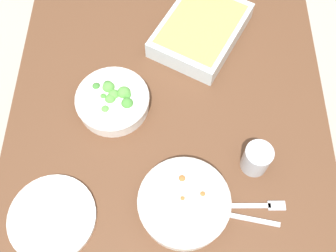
# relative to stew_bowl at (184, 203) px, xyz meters

# --- Properties ---
(ground_plane) EXTENTS (6.00, 6.00, 0.00)m
(ground_plane) POSITION_rel_stew_bowl_xyz_m (-0.23, -0.04, -0.77)
(ground_plane) COLOR #B2A899
(dining_table) EXTENTS (1.20, 0.90, 0.74)m
(dining_table) POSITION_rel_stew_bowl_xyz_m (-0.23, -0.04, -0.12)
(dining_table) COLOR brown
(dining_table) RESTS_ON ground_plane
(stew_bowl) EXTENTS (0.23, 0.23, 0.06)m
(stew_bowl) POSITION_rel_stew_bowl_xyz_m (0.00, 0.00, 0.00)
(stew_bowl) COLOR silver
(stew_bowl) RESTS_ON dining_table
(broccoli_bowl) EXTENTS (0.21, 0.21, 0.07)m
(broccoli_bowl) POSITION_rel_stew_bowl_xyz_m (-0.29, -0.20, -0.00)
(broccoli_bowl) COLOR silver
(broccoli_bowl) RESTS_ON dining_table
(baking_dish) EXTENTS (0.37, 0.34, 0.06)m
(baking_dish) POSITION_rel_stew_bowl_xyz_m (-0.54, 0.05, 0.00)
(baking_dish) COLOR silver
(baking_dish) RESTS_ON dining_table
(drink_cup) EXTENTS (0.07, 0.07, 0.08)m
(drink_cup) POSITION_rel_stew_bowl_xyz_m (-0.12, 0.19, 0.01)
(drink_cup) COLOR #B2BCC6
(drink_cup) RESTS_ON dining_table
(side_plate) EXTENTS (0.22, 0.22, 0.01)m
(side_plate) POSITION_rel_stew_bowl_xyz_m (0.03, -0.33, -0.03)
(side_plate) COLOR silver
(side_plate) RESTS_ON dining_table
(spoon_by_stew) EXTENTS (0.05, 0.18, 0.01)m
(spoon_by_stew) POSITION_rel_stew_bowl_xyz_m (0.02, 0.13, -0.03)
(spoon_by_stew) COLOR silver
(spoon_by_stew) RESTS_ON dining_table
(fork_on_table) EXTENTS (0.02, 0.18, 0.01)m
(fork_on_table) POSITION_rel_stew_bowl_xyz_m (-0.00, 0.18, -0.03)
(fork_on_table) COLOR silver
(fork_on_table) RESTS_ON dining_table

